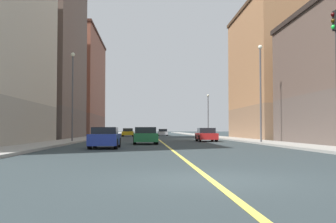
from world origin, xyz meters
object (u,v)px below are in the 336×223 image
building_left_mid (291,73)px  car_blue (105,138)px  car_green (145,136)px  building_right_distant (67,85)px  car_silver (163,132)px  street_lamp_right_near (73,88)px  street_lamp_left_near (261,84)px  street_lamp_left_far (208,110)px  building_right_midblock (30,45)px  car_yellow (128,132)px  car_red (206,135)px

building_left_mid → car_blue: size_ratio=4.38×
car_green → building_left_mid: bearing=41.2°
building_right_distant → building_left_mid: bearing=-41.8°
car_green → car_silver: (3.20, 41.40, -0.06)m
street_lamp_right_near → street_lamp_left_near: bearing=-12.1°
street_lamp_left_far → car_blue: street_lamp_left_far is taller
street_lamp_right_near → car_green: street_lamp_right_near is taller
street_lamp_left_near → car_silver: size_ratio=1.82×
building_left_mid → building_right_midblock: (-32.12, 3.63, 3.75)m
street_lamp_right_near → street_lamp_left_far: bearing=57.5°
street_lamp_left_far → street_lamp_right_near: bearing=-122.5°
car_silver → street_lamp_right_near: bearing=-104.5°
building_left_mid → car_yellow: (-20.43, 20.00, -7.32)m
street_lamp_right_near → car_yellow: (3.67, 31.59, -4.24)m
car_blue → building_left_mid: bearing=48.4°
building_right_distant → street_lamp_left_far: size_ratio=3.91×
building_right_distant → car_blue: bearing=-76.9°
building_right_distant → car_silver: (17.72, -2.78, -8.73)m
building_right_distant → car_silver: 19.94m
street_lamp_right_near → car_silver: size_ratio=1.78×
car_silver → car_blue: size_ratio=1.09×
car_red → car_silver: (-2.75, 34.72, -0.03)m
street_lamp_left_far → building_left_mid: bearing=-59.6°
building_right_midblock → car_yellow: bearing=54.5°
car_green → building_right_midblock: bearing=127.3°
car_silver → car_green: bearing=-94.4°
building_right_distant → street_lamp_right_near: size_ratio=3.14×
street_lamp_left_far → street_lamp_left_near: bearing=-90.0°
building_left_mid → car_red: bearing=-143.1°
street_lamp_left_near → street_lamp_right_near: bearing=167.9°
building_left_mid → car_red: building_left_mid is taller
building_right_midblock → building_right_distant: bearing=90.0°
car_silver → car_blue: car_blue is taller
car_green → car_silver: size_ratio=0.94×
building_right_distant → street_lamp_left_far: building_right_distant is taller
car_green → street_lamp_right_near: bearing=149.5°
building_left_mid → car_green: building_left_mid is taller
building_right_distant → street_lamp_left_near: bearing=-61.2°
building_right_midblock → car_silver: building_right_midblock is taller
building_left_mid → car_yellow: 29.51m
street_lamp_left_near → building_left_mid: bearing=61.9°
car_red → car_yellow: 30.05m
car_red → car_silver: size_ratio=0.91×
car_yellow → car_green: size_ratio=1.04×
car_red → car_blue: size_ratio=1.00×
car_green → car_silver: bearing=85.6°
building_left_mid → car_red: (-11.65, -8.74, -7.32)m
street_lamp_left_near → car_yellow: size_ratio=1.87×
building_left_mid → street_lamp_left_near: size_ratio=2.20×
building_right_distant → car_green: 47.30m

